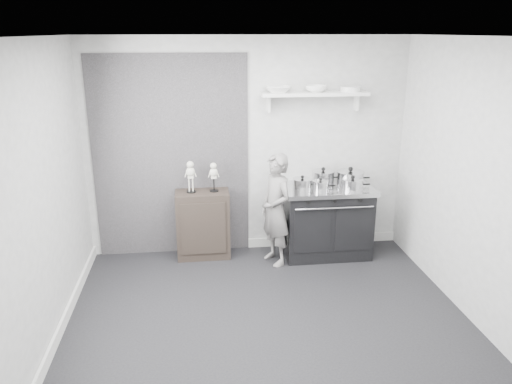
% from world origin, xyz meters
% --- Properties ---
extents(ground, '(4.00, 4.00, 0.00)m').
position_xyz_m(ground, '(0.00, 0.00, 0.00)').
color(ground, black).
rests_on(ground, ground).
extents(room_shell, '(4.02, 3.62, 2.71)m').
position_xyz_m(room_shell, '(-0.09, 0.15, 1.64)').
color(room_shell, '#9F9F9D').
rests_on(room_shell, ground).
extents(wall_shelf, '(1.30, 0.26, 0.24)m').
position_xyz_m(wall_shelf, '(0.80, 1.68, 2.01)').
color(wall_shelf, silver).
rests_on(wall_shelf, room_shell).
extents(stove, '(1.12, 0.70, 0.90)m').
position_xyz_m(stove, '(0.96, 1.48, 0.45)').
color(stove, black).
rests_on(stove, ground).
extents(side_cabinet, '(0.66, 0.38, 0.86)m').
position_xyz_m(side_cabinet, '(-0.59, 1.61, 0.43)').
color(side_cabinet, black).
rests_on(side_cabinet, ground).
extents(child, '(0.50, 0.59, 1.38)m').
position_xyz_m(child, '(0.28, 1.30, 0.69)').
color(child, slate).
rests_on(child, ground).
extents(pot_front_left, '(0.33, 0.24, 0.18)m').
position_xyz_m(pot_front_left, '(0.62, 1.41, 0.97)').
color(pot_front_left, silver).
rests_on(pot_front_left, stove).
extents(pot_back_left, '(0.37, 0.29, 0.21)m').
position_xyz_m(pot_back_left, '(0.93, 1.62, 0.98)').
color(pot_back_left, silver).
rests_on(pot_back_left, stove).
extents(pot_back_right, '(0.43, 0.34, 0.23)m').
position_xyz_m(pot_back_right, '(1.27, 1.55, 0.99)').
color(pot_back_right, silver).
rests_on(pot_back_right, stove).
extents(pot_front_right, '(0.35, 0.26, 0.18)m').
position_xyz_m(pot_front_right, '(1.23, 1.33, 0.97)').
color(pot_front_right, silver).
rests_on(pot_front_right, stove).
extents(pot_front_center, '(0.29, 0.20, 0.15)m').
position_xyz_m(pot_front_center, '(0.83, 1.35, 0.96)').
color(pot_front_center, silver).
rests_on(pot_front_center, stove).
extents(skeleton_full, '(0.13, 0.08, 0.45)m').
position_xyz_m(skeleton_full, '(-0.72, 1.61, 1.08)').
color(skeleton_full, beige).
rests_on(skeleton_full, side_cabinet).
extents(skeleton_torso, '(0.12, 0.08, 0.42)m').
position_xyz_m(skeleton_torso, '(-0.44, 1.61, 1.06)').
color(skeleton_torso, beige).
rests_on(skeleton_torso, side_cabinet).
extents(bowl_large, '(0.31, 0.31, 0.08)m').
position_xyz_m(bowl_large, '(0.35, 1.67, 2.08)').
color(bowl_large, white).
rests_on(bowl_large, wall_shelf).
extents(bowl_small, '(0.25, 0.25, 0.08)m').
position_xyz_m(bowl_small, '(0.81, 1.67, 2.08)').
color(bowl_small, white).
rests_on(bowl_small, wall_shelf).
extents(plate_stack, '(0.24, 0.24, 0.06)m').
position_xyz_m(plate_stack, '(1.24, 1.67, 2.07)').
color(plate_stack, white).
rests_on(plate_stack, wall_shelf).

